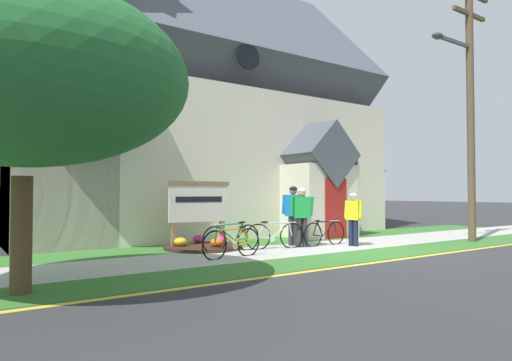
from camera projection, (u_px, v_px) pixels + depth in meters
name	position (u px, v px, depth m)	size (l,w,h in m)	color
ground	(288.00, 239.00, 15.11)	(140.00, 140.00, 0.00)	#333335
sidewalk_slab	(308.00, 248.00, 12.65)	(32.00, 2.27, 0.01)	#B7B5AD
grass_verge	(359.00, 256.00, 11.08)	(32.00, 1.56, 0.01)	#38722D
church_lawn	(265.00, 242.00, 14.40)	(24.00, 1.98, 0.01)	#38722D
curb_paint_stripe	(390.00, 261.00, 10.32)	(28.00, 0.16, 0.01)	yellow
church_building	(181.00, 117.00, 18.97)	(14.90, 11.69, 13.82)	beige
church_sign	(199.00, 204.00, 12.80)	(1.93, 0.24, 1.92)	#7F6047
flower_bed	(203.00, 246.00, 12.55)	(2.20, 2.20, 0.34)	#382319
bicycle_white	(325.00, 233.00, 13.28)	(1.72, 0.13, 0.80)	black
bicycle_silver	(275.00, 235.00, 12.50)	(1.74, 0.46, 0.81)	black
bicycle_blue	(232.00, 243.00, 10.76)	(1.74, 0.22, 0.78)	black
bicycle_green	(232.00, 238.00, 11.92)	(1.79, 0.08, 0.82)	black
cyclist_in_white_jersey	(302.00, 212.00, 12.93)	(0.60, 0.42, 1.72)	#2D2D33
cyclist_in_yellow_jersey	(353.00, 216.00, 13.15)	(0.29, 0.67, 1.58)	#191E38
cyclist_in_green_jersey	(301.00, 213.00, 14.21)	(0.59, 0.40, 1.62)	black
cyclist_in_blue_jersey	(293.00, 210.00, 13.30)	(0.48, 0.64, 1.78)	#2D2D33
utility_pole	(469.00, 93.00, 14.51)	(3.12, 0.28, 8.80)	brown
roadside_conifer	(349.00, 127.00, 21.04)	(3.35, 3.35, 6.90)	#4C3823
yard_deciduous_tree	(86.00, 99.00, 12.51)	(3.49, 3.49, 5.83)	#3D2D1E
verge_sapling	(24.00, 79.00, 7.03)	(5.19, 5.19, 4.79)	#4C3823
distant_hill	(35.00, 203.00, 70.33)	(96.90, 46.99, 19.14)	#847A5B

